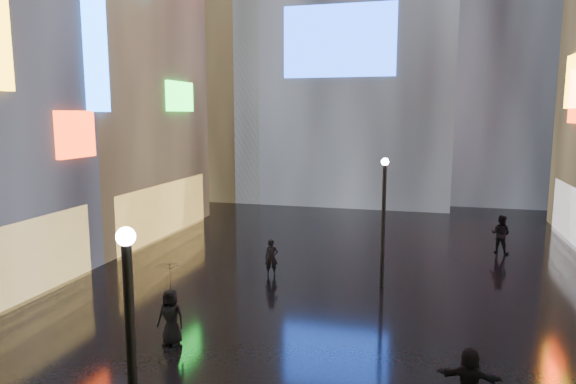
% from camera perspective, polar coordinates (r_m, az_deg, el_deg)
% --- Properties ---
extents(ground, '(140.00, 140.00, 0.00)m').
position_cam_1_polar(ground, '(21.43, 5.68, -10.16)').
color(ground, black).
rests_on(ground, ground).
extents(building_left_far, '(10.28, 12.00, 22.00)m').
position_cam_1_polar(building_left_far, '(32.62, -21.97, 15.25)').
color(building_left_far, black).
rests_on(building_left_far, ground).
extents(tower_flank_left, '(10.00, 10.00, 26.00)m').
position_cam_1_polar(tower_flank_left, '(45.84, -7.43, 16.24)').
color(tower_flank_left, black).
rests_on(tower_flank_left, ground).
extents(lamp_near, '(0.30, 0.30, 5.20)m').
position_cam_1_polar(lamp_near, '(8.93, -16.94, -18.01)').
color(lamp_near, black).
rests_on(lamp_near, ground).
extents(lamp_far, '(0.30, 0.30, 5.20)m').
position_cam_1_polar(lamp_far, '(20.72, 10.57, -2.49)').
color(lamp_far, black).
rests_on(lamp_far, ground).
extents(pedestrian_4, '(0.85, 0.57, 1.71)m').
position_cam_1_polar(pedestrian_4, '(16.27, -12.89, -13.38)').
color(pedestrian_4, black).
rests_on(pedestrian_4, ground).
extents(pedestrian_5, '(1.48, 0.52, 1.58)m').
position_cam_1_polar(pedestrian_5, '(13.32, 19.49, -19.15)').
color(pedestrian_5, black).
rests_on(pedestrian_5, ground).
extents(pedestrian_6, '(0.66, 0.54, 1.56)m').
position_cam_1_polar(pedestrian_6, '(22.24, -1.85, -7.31)').
color(pedestrian_6, black).
rests_on(pedestrian_6, ground).
extents(pedestrian_7, '(1.15, 1.05, 1.92)m').
position_cam_1_polar(pedestrian_7, '(27.78, 22.55, -4.35)').
color(pedestrian_7, black).
rests_on(pedestrian_7, ground).
extents(umbrella_2, '(1.02, 1.01, 0.85)m').
position_cam_1_polar(umbrella_2, '(15.84, -13.05, -9.09)').
color(umbrella_2, black).
rests_on(umbrella_2, pedestrian_4).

